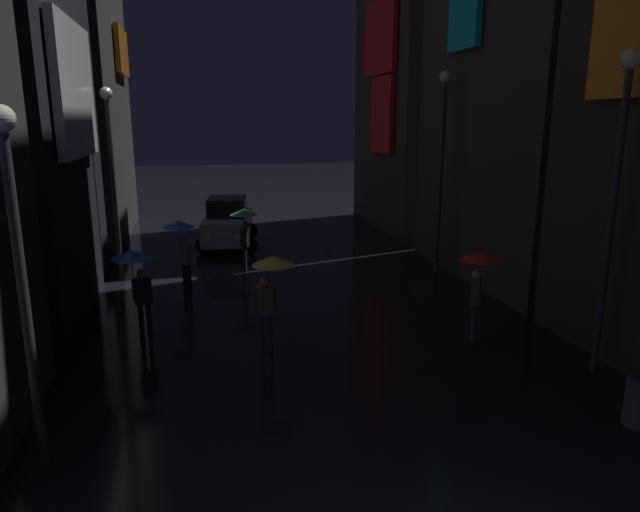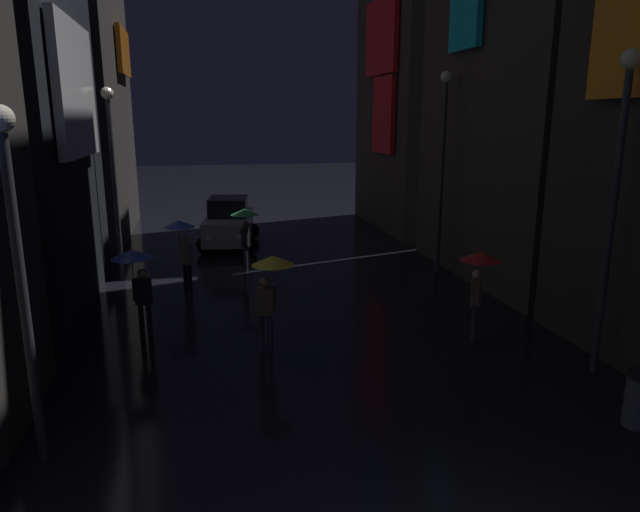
% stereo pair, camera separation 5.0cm
% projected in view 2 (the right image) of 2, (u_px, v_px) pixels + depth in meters
% --- Properties ---
extents(building_right_far, '(4.25, 7.32, 19.68)m').
position_uv_depth(building_right_far, '(425.00, 1.00, 24.63)').
color(building_right_far, '#33302D').
rests_on(building_right_far, ground).
extents(pedestrian_near_crossing_green, '(0.90, 0.90, 2.12)m').
position_uv_depth(pedestrian_near_crossing_green, '(245.00, 222.00, 18.34)').
color(pedestrian_near_crossing_green, '#2D2D38').
rests_on(pedestrian_near_crossing_green, ground).
extents(pedestrian_far_right_blue, '(0.90, 0.90, 2.12)m').
position_uv_depth(pedestrian_far_right_blue, '(136.00, 269.00, 12.64)').
color(pedestrian_far_right_blue, black).
rests_on(pedestrian_far_right_blue, ground).
extents(pedestrian_midstreet_centre_yellow, '(0.90, 0.90, 2.12)m').
position_uv_depth(pedestrian_midstreet_centre_yellow, '(270.00, 277.00, 12.04)').
color(pedestrian_midstreet_centre_yellow, '#2D2D38').
rests_on(pedestrian_midstreet_centre_yellow, ground).
extents(pedestrian_midstreet_left_red, '(0.90, 0.90, 2.12)m').
position_uv_depth(pedestrian_midstreet_left_red, '(479.00, 271.00, 12.49)').
color(pedestrian_midstreet_left_red, '#2D2D38').
rests_on(pedestrian_midstreet_left_red, ground).
extents(pedestrian_foreground_right_blue, '(0.90, 0.90, 2.12)m').
position_uv_depth(pedestrian_foreground_right_blue, '(181.00, 236.00, 16.23)').
color(pedestrian_foreground_right_blue, black).
rests_on(pedestrian_foreground_right_blue, ground).
extents(car_distant, '(2.65, 4.32, 1.92)m').
position_uv_depth(car_distant, '(229.00, 223.00, 22.45)').
color(car_distant, '#99999E').
rests_on(car_distant, ground).
extents(streetlamp_left_far, '(0.36, 0.36, 5.82)m').
position_uv_depth(streetlamp_left_far, '(113.00, 164.00, 17.02)').
color(streetlamp_left_far, '#2D2D33').
rests_on(streetlamp_left_far, ground).
extents(streetlamp_left_near, '(0.36, 0.36, 5.11)m').
position_uv_depth(streetlamp_left_near, '(17.00, 248.00, 7.68)').
color(streetlamp_left_near, '#2D2D33').
rests_on(streetlamp_left_near, ground).
extents(streetlamp_right_near, '(0.36, 0.36, 6.13)m').
position_uv_depth(streetlamp_right_near, '(616.00, 182.00, 10.52)').
color(streetlamp_right_near, '#2D2D33').
rests_on(streetlamp_right_near, ground).
extents(streetlamp_right_far, '(0.36, 0.36, 6.34)m').
position_uv_depth(streetlamp_right_far, '(443.00, 152.00, 17.83)').
color(streetlamp_right_far, '#2D2D33').
rests_on(streetlamp_right_far, ground).
extents(trash_bin, '(0.46, 0.46, 0.93)m').
position_uv_depth(trash_bin, '(639.00, 399.00, 9.29)').
color(trash_bin, '#3F3F47').
rests_on(trash_bin, ground).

